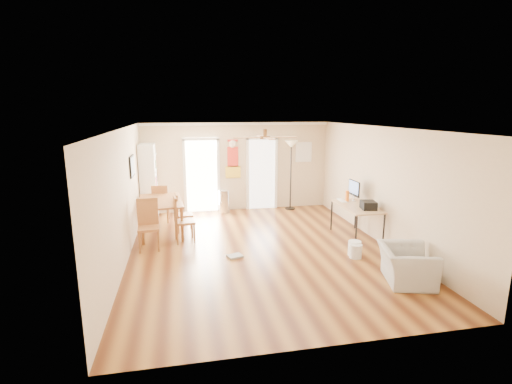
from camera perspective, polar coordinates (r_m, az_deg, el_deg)
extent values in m
plane|color=brown|center=(8.25, 0.82, -8.70)|extent=(7.00, 7.00, 0.00)
cube|color=red|center=(11.20, -3.51, 5.04)|extent=(0.46, 0.03, 1.10)
cube|color=white|center=(11.67, 7.19, 6.00)|extent=(0.50, 0.04, 0.60)
cube|color=black|center=(9.09, -18.17, 3.73)|extent=(0.04, 0.66, 0.48)
cylinder|color=silver|center=(11.06, -4.86, -1.46)|extent=(0.34, 0.34, 0.67)
cube|color=white|center=(9.49, 12.81, -1.25)|extent=(0.14, 0.39, 0.01)
cube|color=black|center=(8.82, 16.58, -1.91)|extent=(0.36, 0.40, 0.18)
cylinder|color=orange|center=(9.43, 13.59, -0.59)|extent=(0.11, 0.11, 0.26)
cylinder|color=white|center=(8.17, 14.61, -8.19)|extent=(0.29, 0.29, 0.30)
cylinder|color=silver|center=(8.04, 14.80, -8.61)|extent=(0.31, 0.31, 0.29)
cube|color=gray|center=(7.87, -3.20, -9.63)|extent=(0.35, 0.31, 0.04)
imported|color=#AEADA8|center=(7.19, 21.70, -10.19)|extent=(1.07, 1.15, 0.62)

